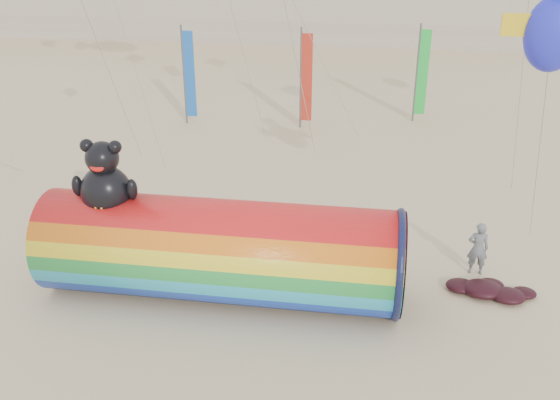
# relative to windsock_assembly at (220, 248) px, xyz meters

# --- Properties ---
(ground) EXTENTS (160.00, 160.00, 0.00)m
(ground) POSITION_rel_windsock_assembly_xyz_m (0.97, 0.26, -1.57)
(ground) COLOR #CCB58C
(ground) RESTS_ON ground
(windsock_assembly) EXTENTS (10.29, 3.14, 4.75)m
(windsock_assembly) POSITION_rel_windsock_assembly_xyz_m (0.00, 0.00, 0.00)
(windsock_assembly) COLOR red
(windsock_assembly) RESTS_ON ground
(kite_handler) EXTENTS (0.65, 0.44, 1.75)m
(kite_handler) POSITION_rel_windsock_assembly_xyz_m (7.57, 2.44, -0.70)
(kite_handler) COLOR slate
(kite_handler) RESTS_ON ground
(fabric_bundle) EXTENTS (2.62, 1.35, 0.41)m
(fabric_bundle) POSITION_rel_windsock_assembly_xyz_m (7.83, 1.21, -1.40)
(fabric_bundle) COLOR #370A13
(fabric_bundle) RESTS_ON ground
(festival_banners) EXTENTS (12.74, 2.38, 5.20)m
(festival_banners) POSITION_rel_windsock_assembly_xyz_m (0.45, 16.92, 1.06)
(festival_banners) COLOR #59595E
(festival_banners) RESTS_ON ground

